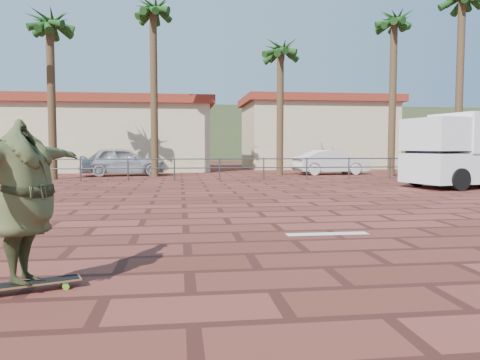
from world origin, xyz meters
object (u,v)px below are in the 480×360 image
Objects in this scene: longboard at (27,284)px; car_silver at (123,161)px; skateboarder at (24,201)px; campervan at (476,149)px; car_white at (331,162)px.

longboard is 19.96m from car_silver.
skateboarder is at bearing 174.71° from car_silver.
campervan reaches higher than car_silver.
campervan is at bearing -169.30° from car_white.
car_silver is (-1.38, 19.90, -0.19)m from skateboarder.
longboard is 0.26× the size of car_white.
longboard is 0.52× the size of skateboarder.
skateboarder reaches higher than longboard.
skateboarder is 0.47× the size of car_silver.
longboard is 16.74m from campervan.
longboard is 21.80m from car_white.
skateboarder reaches higher than car_white.
car_white is at bearing -6.17° from skateboarder.
campervan is 1.37× the size of car_white.
car_white is (9.65, 19.54, -0.26)m from skateboarder.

